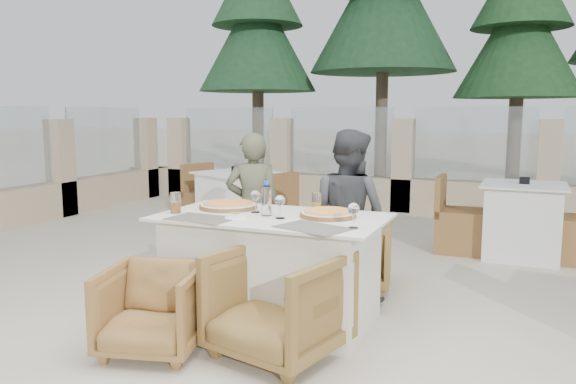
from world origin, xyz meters
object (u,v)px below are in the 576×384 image
at_px(olive_dish, 235,215).
at_px(diner_right, 348,215).
at_px(diner_left, 253,208).
at_px(armchair_near_right, 278,303).
at_px(water_bottle, 266,198).
at_px(dining_table, 272,268).
at_px(wine_glass_centre, 255,200).
at_px(beer_glass_left, 176,203).
at_px(bg_table_b, 522,221).
at_px(beer_glass_right, 316,202).
at_px(pizza_left, 228,205).
at_px(armchair_far_left, 269,251).
at_px(pizza_right, 328,213).
at_px(wine_glass_corner, 353,214).
at_px(bg_table_a, 236,203).
at_px(wine_glass_near, 280,205).
at_px(armchair_near_left, 153,309).
at_px(armchair_far_right, 352,252).

relative_size(olive_dish, diner_right, 0.08).
height_order(diner_left, diner_right, diner_right).
bearing_deg(armchair_near_right, diner_right, 100.01).
distance_m(water_bottle, diner_right, 0.82).
relative_size(dining_table, wine_glass_centre, 8.70).
distance_m(beer_glass_left, bg_table_b, 3.67).
height_order(beer_glass_right, bg_table_b, beer_glass_right).
bearing_deg(pizza_left, armchair_far_left, 89.08).
xyz_separation_m(pizza_right, olive_dish, (-0.57, -0.30, -0.00)).
distance_m(wine_glass_corner, bg_table_a, 3.58).
relative_size(pizza_left, bg_table_b, 0.27).
relative_size(dining_table, wine_glass_near, 8.70).
xyz_separation_m(water_bottle, diner_left, (-0.50, 0.80, -0.23)).
height_order(pizza_right, water_bottle, water_bottle).
bearing_deg(pizza_left, pizza_right, -2.71).
height_order(wine_glass_centre, diner_left, diner_left).
distance_m(water_bottle, beer_glass_right, 0.40).
height_order(armchair_far_left, armchair_near_left, armchair_near_left).
bearing_deg(beer_glass_left, diner_right, 38.87).
relative_size(beer_glass_right, diner_left, 0.11).
height_order(diner_right, bg_table_b, diner_right).
height_order(dining_table, wine_glass_near, wine_glass_near).
bearing_deg(beer_glass_right, armchair_far_right, 84.48).
xyz_separation_m(water_bottle, diner_right, (0.40, 0.68, -0.21)).
relative_size(wine_glass_near, bg_table_b, 0.11).
height_order(wine_glass_corner, olive_dish, wine_glass_corner).
relative_size(pizza_right, diner_right, 0.29).
xyz_separation_m(pizza_left, pizza_right, (0.81, -0.04, -0.00)).
height_order(water_bottle, beer_glass_left, water_bottle).
xyz_separation_m(olive_dish, armchair_near_left, (-0.27, -0.59, -0.52)).
xyz_separation_m(wine_glass_near, diner_left, (-0.64, 0.86, -0.20)).
xyz_separation_m(water_bottle, bg_table_b, (1.68, 2.64, -0.51)).
relative_size(wine_glass_centre, bg_table_b, 0.11).
height_order(pizza_left, water_bottle, water_bottle).
bearing_deg(diner_right, olive_dish, 76.02).
bearing_deg(olive_dish, armchair_far_left, 102.38).
bearing_deg(wine_glass_centre, wine_glass_corner, -18.29).
xyz_separation_m(wine_glass_centre, armchair_far_left, (-0.26, 0.79, -0.59)).
bearing_deg(diner_right, bg_table_a, -24.13).
bearing_deg(armchair_near_right, beer_glass_right, 106.98).
distance_m(wine_glass_centre, wine_glass_near, 0.30).
relative_size(armchair_near_left, bg_table_a, 0.37).
height_order(diner_right, bg_table_a, diner_right).
bearing_deg(armchair_far_right, wine_glass_near, 67.51).
bearing_deg(armchair_far_right, pizza_left, 37.21).
distance_m(wine_glass_near, diner_right, 0.81).
bearing_deg(armchair_far_left, pizza_right, 154.52).
bearing_deg(wine_glass_corner, dining_table, 162.89).
xyz_separation_m(olive_dish, armchair_near_right, (0.47, -0.34, -0.46)).
xyz_separation_m(wine_glass_near, armchair_near_left, (-0.56, -0.71, -0.59)).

